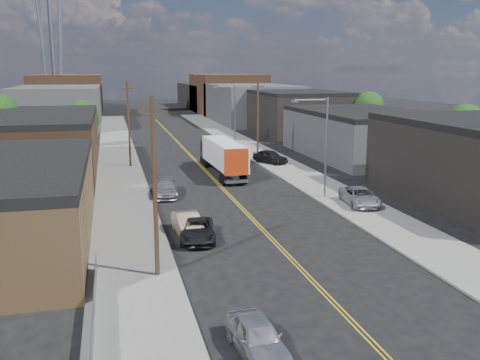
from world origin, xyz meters
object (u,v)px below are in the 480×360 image
car_left_c (197,230)px  car_left_d (166,188)px  car_right_lot_c (270,157)px  car_right_lot_a (360,196)px  car_left_b (188,224)px  semi_truck (222,154)px  car_left_a (257,337)px  car_ahead_truck (235,161)px

car_left_c → car_left_d: 13.32m
car_left_c → car_right_lot_c: size_ratio=1.08×
car_left_d → car_right_lot_a: size_ratio=0.99×
car_left_b → car_right_lot_a: 15.79m
car_left_b → car_left_c: 1.48m
car_left_b → car_right_lot_a: car_right_lot_a is taller
semi_truck → car_left_a: semi_truck is taller
car_ahead_truck → semi_truck: bearing=-134.1°
car_left_c → car_right_lot_a: (14.79, 5.66, 0.17)m
car_left_b → car_right_lot_a: size_ratio=0.88×
car_right_lot_a → car_right_lot_c: bearing=100.8°
semi_truck → car_left_c: size_ratio=2.84×
car_right_lot_a → car_right_lot_c: car_right_lot_c is taller
car_left_a → car_left_b: 16.61m
car_right_lot_c → car_left_b: bearing=-147.5°
car_left_c → semi_truck: bearing=81.7°
car_left_c → car_left_a: bearing=-82.4°
car_left_a → car_right_lot_c: size_ratio=0.94×
car_left_b → car_left_a: bearing=-92.1°
car_left_d → car_left_b: bearing=-81.7°
semi_truck → car_left_c: 23.78m
car_left_a → car_right_lot_a: (14.79, 20.85, 0.13)m
semi_truck → car_left_c: bearing=-107.8°
semi_truck → car_left_d: 12.01m
car_left_d → semi_truck: bearing=60.0°
car_ahead_truck → car_left_b: bearing=-118.5°
car_left_a → car_left_b: (-0.42, 16.61, 0.01)m
car_right_lot_a → car_left_c: bearing=-151.9°
car_left_c → car_right_lot_c: bearing=71.2°
semi_truck → car_left_b: semi_truck is taller
car_left_a → car_right_lot_a: 25.56m
car_left_d → car_right_lot_a: car_right_lot_a is taller
car_left_a → car_left_c: car_left_a is taller
semi_truck → car_left_b: 22.55m
car_left_d → car_right_lot_c: size_ratio=1.11×
semi_truck → car_left_c: semi_truck is taller
semi_truck → car_left_d: (-7.18, -9.53, -1.38)m
car_left_a → car_left_d: size_ratio=0.85×
semi_truck → car_right_lot_a: size_ratio=2.75×
car_right_lot_a → semi_truck: bearing=122.9°
car_left_b → car_right_lot_a: (15.21, 4.25, 0.11)m
car_right_lot_c → car_ahead_truck: size_ratio=0.89×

